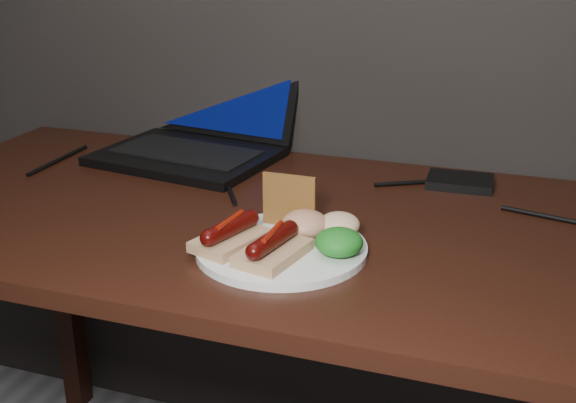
{
  "coord_description": "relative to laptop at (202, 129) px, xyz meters",
  "views": [
    {
      "loc": [
        0.42,
        0.33,
        1.21
      ],
      "look_at": [
        0.09,
        1.27,
        0.82
      ],
      "focal_mm": 45.0,
      "sensor_mm": 36.0,
      "label": 1
    }
  ],
  "objects": [
    {
      "name": "desk",
      "position": [
        0.24,
        -0.28,
        -0.14
      ],
      "size": [
        1.4,
        0.7,
        0.75
      ],
      "color": "black",
      "rests_on": "ground"
    },
    {
      "name": "laptop",
      "position": [
        0.0,
        0.0,
        0.0
      ],
      "size": [
        0.39,
        0.39,
        0.25
      ],
      "color": "black",
      "rests_on": "desk"
    },
    {
      "name": "hard_drive",
      "position": [
        0.54,
        -0.03,
        -0.04
      ],
      "size": [
        0.12,
        0.09,
        0.02
      ],
      "primitive_type": "cube",
      "rotation": [
        0.0,
        0.0,
        0.04
      ],
      "color": "black",
      "rests_on": "desk"
    },
    {
      "name": "desk_cables",
      "position": [
        0.24,
        -0.13,
        -0.05
      ],
      "size": [
        1.02,
        0.29,
        0.01
      ],
      "color": "black",
      "rests_on": "desk"
    },
    {
      "name": "plate",
      "position": [
        0.33,
        -0.42,
        -0.05
      ],
      "size": [
        0.33,
        0.33,
        0.01
      ],
      "primitive_type": "cylinder",
      "rotation": [
        0.0,
        0.0,
        0.33
      ],
      "color": "white",
      "rests_on": "desk"
    },
    {
      "name": "bread_sausage_left",
      "position": [
        0.26,
        -0.44,
        -0.02
      ],
      "size": [
        0.1,
        0.13,
        0.04
      ],
      "color": "tan",
      "rests_on": "plate"
    },
    {
      "name": "bread_sausage_center",
      "position": [
        0.33,
        -0.47,
        -0.02
      ],
      "size": [
        0.09,
        0.13,
        0.04
      ],
      "color": "tan",
      "rests_on": "plate"
    },
    {
      "name": "crispbread",
      "position": [
        0.31,
        -0.35,
        0.0
      ],
      "size": [
        0.08,
        0.01,
        0.08
      ],
      "primitive_type": "cube",
      "color": "#A3682C",
      "rests_on": "plate"
    },
    {
      "name": "salad_greens",
      "position": [
        0.42,
        -0.42,
        -0.02
      ],
      "size": [
        0.07,
        0.07,
        0.04
      ],
      "primitive_type": "ellipsoid",
      "color": "#125C12",
      "rests_on": "plate"
    },
    {
      "name": "salsa_mound",
      "position": [
        0.35,
        -0.37,
        -0.02
      ],
      "size": [
        0.07,
        0.07,
        0.04
      ],
      "primitive_type": "ellipsoid",
      "color": "#A41B10",
      "rests_on": "plate"
    },
    {
      "name": "coleslaw_mound",
      "position": [
        0.4,
        -0.36,
        -0.02
      ],
      "size": [
        0.06,
        0.06,
        0.04
      ],
      "primitive_type": "ellipsoid",
      "color": "silver",
      "rests_on": "plate"
    }
  ]
}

